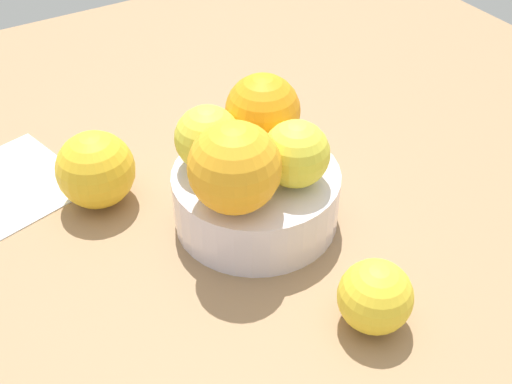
{
  "coord_description": "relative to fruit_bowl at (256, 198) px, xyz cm",
  "views": [
    {
      "loc": [
        40.7,
        -24.67,
        42.9
      ],
      "look_at": [
        0.0,
        0.0,
        3.39
      ],
      "focal_mm": 45.79,
      "sensor_mm": 36.0,
      "label": 1
    }
  ],
  "objects": [
    {
      "name": "orange_loose_0",
      "position": [
        15.87,
        1.56,
        0.38
      ],
      "size": [
        6.16,
        6.16,
        6.16
      ],
      "primitive_type": "sphere",
      "color": "yellow",
      "rests_on": "ground_plane"
    },
    {
      "name": "orange_in_bowl_0",
      "position": [
        -3.95,
        3.14,
        6.57
      ],
      "size": [
        7.23,
        7.23,
        7.23
      ],
      "primitive_type": "sphere",
      "color": "orange",
      "rests_on": "fruit_bowl"
    },
    {
      "name": "orange_in_bowl_3",
      "position": [
        2.82,
        2.41,
        6.02
      ],
      "size": [
        6.14,
        6.14,
        6.14
      ],
      "primitive_type": "sphere",
      "color": "yellow",
      "rests_on": "fruit_bowl"
    },
    {
      "name": "folded_napkin",
      "position": [
        -17.55,
        -19.97,
        -2.55
      ],
      "size": [
        16.88,
        16.88,
        0.3
      ],
      "primitive_type": "cube",
      "rotation": [
        0.0,
        0.0,
        0.25
      ],
      "color": "white",
      "rests_on": "ground_plane"
    },
    {
      "name": "fruit_bowl",
      "position": [
        0.0,
        0.0,
        0.0
      ],
      "size": [
        15.82,
        15.82,
        5.66
      ],
      "color": "silver",
      "rests_on": "ground_plane"
    },
    {
      "name": "orange_in_bowl_1",
      "position": [
        2.81,
        -3.8,
        6.97
      ],
      "size": [
        8.03,
        8.03,
        8.03
      ],
      "primitive_type": "sphere",
      "color": "#F9A823",
      "rests_on": "fruit_bowl"
    },
    {
      "name": "orange_in_bowl_2",
      "position": [
        -3.36,
        -3.12,
        6.03
      ],
      "size": [
        6.15,
        6.15,
        6.15
      ],
      "primitive_type": "sphere",
      "color": "yellow",
      "rests_on": "fruit_bowl"
    },
    {
      "name": "orange_loose_1",
      "position": [
        -10.56,
        -11.95,
        1.18
      ],
      "size": [
        7.76,
        7.76,
        7.76
      ],
      "primitive_type": "sphere",
      "color": "yellow",
      "rests_on": "ground_plane"
    },
    {
      "name": "ground_plane",
      "position": [
        0.0,
        0.0,
        -3.7
      ],
      "size": [
        110.0,
        110.0,
        2.0
      ],
      "primitive_type": "cube",
      "color": "#997551"
    }
  ]
}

